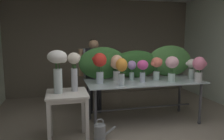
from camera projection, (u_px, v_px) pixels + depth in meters
The scene contains 18 objects.
ground_plane at pixel (120, 115), 4.49m from camera, with size 8.25×8.25×0.00m, color gray.
wall_back at pixel (102, 48), 6.10m from camera, with size 5.22×0.12×2.60m, color #706656.
display_table_glass at pixel (144, 86), 4.05m from camera, with size 2.15×0.91×0.80m.
side_table_white at pixel (67, 100), 3.25m from camera, with size 0.60×0.63×0.78m.
florist at pixel (94, 68), 4.49m from camera, with size 0.62×0.24×1.55m.
foliage_backdrop at pixel (139, 63), 4.32m from camera, with size 2.34×0.23×0.63m.
vase_fuchsia_stock at pixel (143, 68), 3.88m from camera, with size 0.20×0.20×0.40m.
vase_ivory_roses at pixel (191, 67), 4.15m from camera, with size 0.20×0.18×0.39m.
vase_peach_snapdragons at pixel (117, 66), 3.96m from camera, with size 0.28×0.23×0.48m.
vase_blush_hydrangea at pixel (172, 66), 3.89m from camera, with size 0.23×0.23×0.46m.
vase_lilac_freesia at pixel (132, 68), 4.07m from camera, with size 0.16×0.16×0.37m.
vase_coral_anemones at pixel (157, 66), 4.07m from camera, with size 0.23×0.21×0.43m.
vase_rosy_dahlias at pixel (199, 67), 3.86m from camera, with size 0.25×0.23×0.46m.
vase_sunset_peonies at pixel (122, 69), 3.58m from camera, with size 0.19×0.19×0.46m.
vase_scarlet_ranunculus at pixel (100, 64), 3.74m from camera, with size 0.25×0.24×0.53m.
vase_white_roses_tall at pixel (58, 65), 3.14m from camera, with size 0.28×0.28×0.63m.
vase_cream_lisianthus_tall at pixel (74, 68), 3.27m from camera, with size 0.19×0.19×0.59m.
watering_can at pixel (100, 132), 3.40m from camera, with size 0.35×0.18×0.34m.
Camera 1 is at (-1.18, -2.27, 1.59)m, focal length 34.95 mm.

